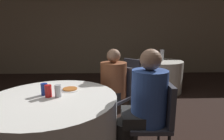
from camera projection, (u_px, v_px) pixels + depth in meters
name	position (u px, v px, depth m)	size (l,w,h in m)	color
wall_back	(91.00, 32.00, 5.85)	(16.00, 0.06, 2.80)	gray
table_near	(54.00, 130.00, 1.81)	(1.30, 1.30, 0.73)	white
table_far	(158.00, 76.00, 4.19)	(1.09, 1.09, 0.73)	white
chair_near_east	(157.00, 115.00, 1.78)	(0.42, 0.41, 0.87)	#383842
chair_near_northeast	(117.00, 90.00, 2.57)	(0.56, 0.56, 0.87)	#383842
chair_far_southwest	(134.00, 76.00, 3.48)	(0.57, 0.57, 0.87)	#383842
chair_far_west	(119.00, 69.00, 4.15)	(0.41, 0.41, 0.87)	#383842
person_floral_shirt	(111.00, 89.00, 2.44)	(0.49, 0.50, 1.14)	#282828
person_blue_shirt	(142.00, 107.00, 1.76)	(0.52, 0.35, 1.21)	#282828
pizza_plate_near	(70.00, 89.00, 1.96)	(0.22, 0.22, 0.02)	white
soda_can_red	(48.00, 91.00, 1.73)	(0.07, 0.07, 0.12)	red
soda_can_silver	(58.00, 91.00, 1.73)	(0.07, 0.07, 0.12)	silver
soda_can_blue	(44.00, 89.00, 1.79)	(0.07, 0.07, 0.12)	#1E38A5
bottle_far	(162.00, 55.00, 4.11)	(0.09, 0.09, 0.25)	silver
cup_far	(155.00, 59.00, 3.97)	(0.07, 0.07, 0.11)	red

